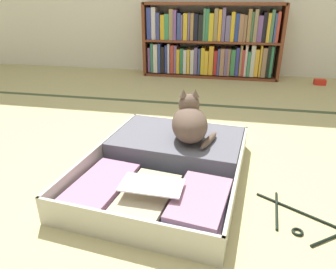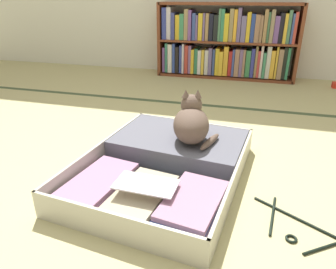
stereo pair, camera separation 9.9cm
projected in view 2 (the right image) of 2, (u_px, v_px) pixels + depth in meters
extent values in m
plane|color=tan|center=(128.00, 204.00, 1.24)|extent=(10.00, 10.00, 0.00)
cube|color=#3F4F33|center=(192.00, 104.00, 2.38)|extent=(4.80, 0.05, 0.00)
cube|color=brown|center=(162.00, 39.00, 3.20)|extent=(0.03, 0.26, 0.71)
cube|color=brown|center=(298.00, 44.00, 2.88)|extent=(0.03, 0.26, 0.71)
cube|color=brown|center=(229.00, 4.00, 2.90)|extent=(1.33, 0.26, 0.02)
cube|color=brown|center=(224.00, 76.00, 3.18)|extent=(1.33, 0.26, 0.02)
cube|color=brown|center=(226.00, 41.00, 3.04)|extent=(1.30, 0.26, 0.02)
cube|color=#754D94|center=(166.00, 58.00, 3.27)|extent=(0.03, 0.22, 0.25)
cube|color=#347860|center=(169.00, 57.00, 3.25)|extent=(0.02, 0.22, 0.29)
cube|color=silver|center=(172.00, 57.00, 3.24)|extent=(0.04, 0.22, 0.28)
cube|color=#314798|center=(176.00, 57.00, 3.23)|extent=(0.03, 0.22, 0.29)
cube|color=black|center=(179.00, 59.00, 3.23)|extent=(0.03, 0.22, 0.26)
cube|color=#374397|center=(183.00, 58.00, 3.23)|extent=(0.03, 0.22, 0.28)
cube|color=silver|center=(185.00, 57.00, 3.20)|extent=(0.02, 0.22, 0.29)
cube|color=#B73D32|center=(188.00, 58.00, 3.21)|extent=(0.03, 0.22, 0.28)
cube|color=slate|center=(191.00, 58.00, 3.20)|extent=(0.03, 0.22, 0.28)
cube|color=gold|center=(194.00, 60.00, 3.20)|extent=(0.03, 0.22, 0.24)
cube|color=#337851|center=(198.00, 60.00, 3.19)|extent=(0.03, 0.22, 0.25)
cube|color=silver|center=(201.00, 61.00, 3.18)|extent=(0.03, 0.22, 0.24)
cube|color=gold|center=(204.00, 61.00, 3.17)|extent=(0.03, 0.22, 0.24)
cube|color=silver|center=(208.00, 61.00, 3.16)|extent=(0.04, 0.22, 0.24)
cube|color=slate|center=(212.00, 60.00, 3.15)|extent=(0.03, 0.22, 0.26)
cube|color=#394A81|center=(215.00, 61.00, 3.14)|extent=(0.02, 0.22, 0.25)
cube|color=gold|center=(218.00, 60.00, 3.13)|extent=(0.04, 0.22, 0.26)
cube|color=gold|center=(222.00, 62.00, 3.12)|extent=(0.04, 0.22, 0.23)
cube|color=gold|center=(226.00, 60.00, 3.11)|extent=(0.04, 0.22, 0.28)
cube|color=red|center=(231.00, 62.00, 3.11)|extent=(0.03, 0.22, 0.24)
cube|color=#3E4E98|center=(234.00, 62.00, 3.09)|extent=(0.02, 0.22, 0.26)
cube|color=#A3785D|center=(237.00, 62.00, 3.08)|extent=(0.04, 0.22, 0.26)
cube|color=slate|center=(241.00, 62.00, 3.07)|extent=(0.03, 0.22, 0.26)
cube|color=#9C7558|center=(244.00, 62.00, 3.06)|extent=(0.02, 0.22, 0.26)
cube|color=#3E8851|center=(248.00, 62.00, 3.07)|extent=(0.04, 0.22, 0.25)
cube|color=#373B92|center=(253.00, 62.00, 3.05)|extent=(0.03, 0.22, 0.27)
cube|color=#9D834F|center=(256.00, 60.00, 3.04)|extent=(0.02, 0.22, 0.30)
cube|color=#C33D3E|center=(258.00, 63.00, 3.04)|extent=(0.02, 0.22, 0.25)
cube|color=silver|center=(261.00, 61.00, 3.02)|extent=(0.02, 0.22, 0.30)
cube|color=#418A62|center=(264.00, 64.00, 3.02)|extent=(0.03, 0.22, 0.24)
cube|color=beige|center=(268.00, 61.00, 3.00)|extent=(0.04, 0.22, 0.30)
cube|color=yellow|center=(272.00, 63.00, 3.01)|extent=(0.04, 0.22, 0.26)
cube|color=gold|center=(276.00, 61.00, 2.99)|extent=(0.02, 0.22, 0.30)
cube|color=#977859|center=(280.00, 63.00, 2.98)|extent=(0.04, 0.22, 0.28)
cube|color=black|center=(284.00, 62.00, 2.98)|extent=(0.03, 0.22, 0.30)
cube|color=#35865A|center=(287.00, 62.00, 2.97)|extent=(0.02, 0.22, 0.30)
cube|color=#354198|center=(167.00, 23.00, 3.12)|extent=(0.04, 0.22, 0.30)
cube|color=silver|center=(171.00, 23.00, 3.12)|extent=(0.04, 0.22, 0.30)
cube|color=#394084|center=(175.00, 26.00, 3.10)|extent=(0.04, 0.22, 0.25)
cube|color=yellow|center=(180.00, 27.00, 3.11)|extent=(0.04, 0.22, 0.23)
cube|color=#3B8B5C|center=(184.00, 26.00, 3.09)|extent=(0.04, 0.22, 0.24)
cube|color=#9C8458|center=(188.00, 24.00, 3.07)|extent=(0.04, 0.22, 0.29)
cube|color=#774C96|center=(192.00, 25.00, 3.05)|extent=(0.03, 0.22, 0.28)
cube|color=#3A5195|center=(196.00, 26.00, 3.06)|extent=(0.03, 0.22, 0.25)
cube|color=slate|center=(198.00, 27.00, 3.06)|extent=(0.02, 0.22, 0.23)
cube|color=gold|center=(202.00, 26.00, 3.05)|extent=(0.04, 0.22, 0.25)
cube|color=slate|center=(205.00, 26.00, 3.04)|extent=(0.02, 0.22, 0.25)
cube|color=#A5804F|center=(208.00, 26.00, 3.04)|extent=(0.03, 0.22, 0.25)
cube|color=black|center=(212.00, 27.00, 3.03)|extent=(0.04, 0.22, 0.25)
cube|color=black|center=(217.00, 27.00, 3.01)|extent=(0.04, 0.22, 0.24)
cube|color=#4C815A|center=(221.00, 25.00, 2.99)|extent=(0.02, 0.22, 0.29)
cube|color=#35805C|center=(224.00, 25.00, 2.98)|extent=(0.03, 0.22, 0.29)
cube|color=gold|center=(227.00, 27.00, 2.98)|extent=(0.04, 0.22, 0.25)
cube|color=#988456|center=(232.00, 25.00, 2.97)|extent=(0.04, 0.22, 0.29)
cube|color=gold|center=(236.00, 25.00, 2.96)|extent=(0.03, 0.22, 0.29)
cube|color=slate|center=(240.00, 24.00, 2.94)|extent=(0.03, 0.22, 0.30)
cube|color=slate|center=(244.00, 28.00, 2.94)|extent=(0.04, 0.22, 0.23)
cube|color=gold|center=(249.00, 27.00, 2.93)|extent=(0.04, 0.22, 0.27)
cube|color=navy|center=(253.00, 28.00, 2.92)|extent=(0.04, 0.22, 0.25)
cube|color=#9D7254|center=(257.00, 28.00, 2.91)|extent=(0.04, 0.22, 0.25)
cube|color=#946F4F|center=(261.00, 28.00, 2.91)|extent=(0.03, 0.22, 0.24)
cube|color=#9D784A|center=(265.00, 26.00, 2.89)|extent=(0.03, 0.22, 0.29)
cube|color=#487B56|center=(268.00, 27.00, 2.89)|extent=(0.02, 0.22, 0.27)
cube|color=#907E5E|center=(272.00, 26.00, 2.87)|extent=(0.03, 0.22, 0.29)
cube|color=#785297|center=(276.00, 29.00, 2.88)|extent=(0.04, 0.22, 0.24)
cube|color=black|center=(281.00, 28.00, 2.86)|extent=(0.04, 0.22, 0.26)
cube|color=gold|center=(285.00, 28.00, 2.85)|extent=(0.03, 0.22, 0.26)
cube|color=#467456|center=(288.00, 26.00, 2.83)|extent=(0.03, 0.22, 0.29)
cube|color=#3B508B|center=(292.00, 28.00, 2.83)|extent=(0.02, 0.22, 0.26)
cube|color=#C04235|center=(294.00, 27.00, 2.82)|extent=(0.03, 0.22, 0.27)
cube|color=beige|center=(142.00, 203.00, 1.23)|extent=(0.71, 0.51, 0.01)
cube|color=beige|center=(113.00, 227.00, 1.03)|extent=(0.66, 0.09, 0.12)
cube|color=beige|center=(73.00, 176.00, 1.32)|extent=(0.06, 0.44, 0.12)
cube|color=beige|center=(223.00, 212.00, 1.10)|extent=(0.06, 0.44, 0.12)
cube|color=#4D515E|center=(142.00, 201.00, 1.23)|extent=(0.68, 0.48, 0.01)
cube|color=beige|center=(179.00, 155.00, 1.61)|extent=(0.71, 0.51, 0.01)
cube|color=beige|center=(192.00, 131.00, 1.76)|extent=(0.66, 0.09, 0.12)
cube|color=beige|center=(124.00, 136.00, 1.69)|extent=(0.06, 0.44, 0.12)
cube|color=beige|center=(244.00, 157.00, 1.47)|extent=(0.06, 0.44, 0.12)
cube|color=#4D515E|center=(179.00, 154.00, 1.60)|extent=(0.68, 0.48, 0.01)
cylinder|color=black|center=(163.00, 174.00, 1.41)|extent=(0.64, 0.09, 0.02)
cube|color=navy|center=(96.00, 188.00, 1.28)|extent=(0.22, 0.33, 0.02)
cube|color=#9F6E97|center=(97.00, 183.00, 1.29)|extent=(0.22, 0.38, 0.01)
cube|color=#A07091|center=(98.00, 180.00, 1.28)|extent=(0.24, 0.38, 0.02)
cube|color=#365268|center=(140.00, 198.00, 1.22)|extent=(0.23, 0.37, 0.02)
cube|color=tan|center=(141.00, 194.00, 1.21)|extent=(0.24, 0.36, 0.02)
cube|color=#9E77A3|center=(193.00, 210.00, 1.16)|extent=(0.22, 0.39, 0.02)
cube|color=#BCAF93|center=(191.00, 206.00, 1.15)|extent=(0.24, 0.38, 0.02)
cube|color=navy|center=(192.00, 204.00, 1.14)|extent=(0.24, 0.37, 0.01)
cube|color=#9E738D|center=(193.00, 200.00, 1.14)|extent=(0.24, 0.34, 0.02)
cube|color=white|center=(146.00, 185.00, 1.17)|extent=(0.24, 0.14, 0.01)
cube|color=#595A66|center=(180.00, 145.00, 1.58)|extent=(0.67, 0.48, 0.11)
cylinder|color=black|center=(162.00, 127.00, 1.82)|extent=(0.02, 0.02, 0.11)
cylinder|color=black|center=(223.00, 136.00, 1.69)|extent=(0.02, 0.02, 0.11)
cube|color=yellow|center=(93.00, 222.00, 1.07)|extent=(0.04, 0.01, 0.02)
cube|color=white|center=(113.00, 223.00, 1.03)|extent=(0.03, 0.01, 0.02)
cube|color=red|center=(140.00, 234.00, 1.01)|extent=(0.04, 0.01, 0.02)
cube|color=red|center=(68.00, 213.00, 1.10)|extent=(0.03, 0.00, 0.02)
ellipsoid|color=brown|center=(191.00, 125.00, 1.47)|extent=(0.22, 0.29, 0.16)
ellipsoid|color=brown|center=(191.00, 126.00, 1.56)|extent=(0.14, 0.12, 0.09)
sphere|color=brown|center=(191.00, 105.00, 1.49)|extent=(0.10, 0.10, 0.10)
cone|color=brown|center=(198.00, 94.00, 1.46)|extent=(0.04, 0.04, 0.04)
cone|color=brown|center=(186.00, 94.00, 1.47)|extent=(0.04, 0.04, 0.04)
sphere|color=gold|center=(195.00, 101.00, 1.53)|extent=(0.02, 0.02, 0.02)
sphere|color=gold|center=(188.00, 101.00, 1.53)|extent=(0.02, 0.02, 0.02)
ellipsoid|color=brown|center=(210.00, 142.00, 1.45)|extent=(0.09, 0.20, 0.03)
cylinder|color=black|center=(306.00, 223.00, 1.13)|extent=(0.37, 0.23, 0.01)
cylinder|color=black|center=(331.00, 245.00, 1.03)|extent=(0.20, 0.14, 0.01)
cylinder|color=black|center=(273.00, 215.00, 1.17)|extent=(0.04, 0.23, 0.01)
torus|color=black|center=(291.00, 239.00, 1.05)|extent=(0.06, 0.06, 0.01)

